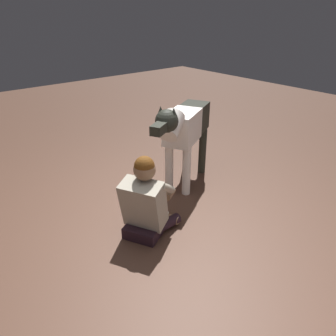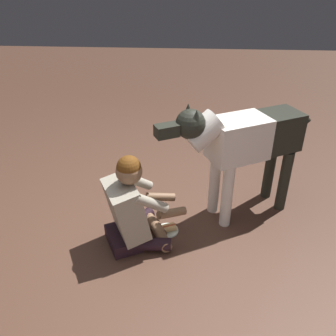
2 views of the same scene
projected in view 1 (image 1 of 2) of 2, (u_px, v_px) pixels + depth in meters
ground_plane at (139, 215)px, 3.45m from camera, size 14.23×14.23×0.00m
person_sitting_on_floor at (146, 202)px, 3.06m from camera, size 0.73×0.63×0.84m
large_dog at (184, 129)px, 3.72m from camera, size 1.39×0.79×1.16m
hot_dog_on_plate at (160, 212)px, 3.47m from camera, size 0.20×0.20×0.06m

